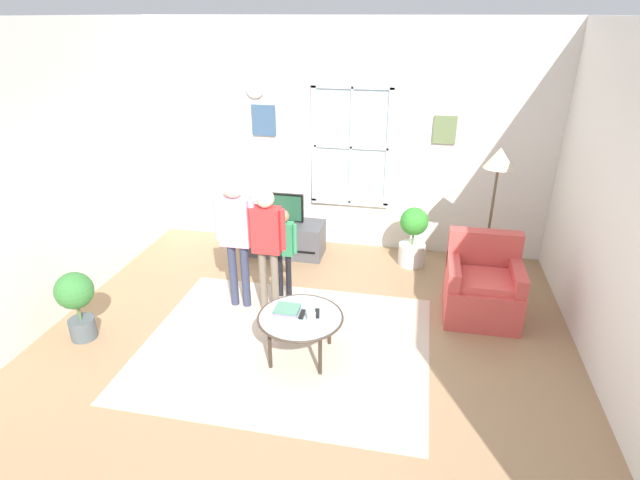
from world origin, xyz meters
TOP-DOWN VIEW (x-y plane):
  - ground_plane at (0.00, 0.00)m, footprint 5.87×5.98m
  - back_wall at (0.00, 2.75)m, footprint 5.27×0.17m
  - side_wall_left at (-2.70, 0.00)m, footprint 0.12×5.38m
  - area_rug at (-0.16, 0.21)m, footprint 2.77×2.26m
  - tv_stand at (-0.73, 2.21)m, footprint 1.08×0.48m
  - television at (-0.73, 2.21)m, footprint 0.57×0.08m
  - armchair at (1.74, 1.18)m, footprint 0.76×0.74m
  - coffee_table at (0.02, 0.09)m, footprint 0.80×0.80m
  - book_stack at (-0.12, 0.14)m, footprint 0.22×0.19m
  - cup at (0.14, 0.03)m, footprint 0.08×0.08m
  - remote_near_books at (0.17, 0.16)m, footprint 0.06×0.14m
  - remote_near_cup at (0.03, 0.11)m, footprint 0.04×0.14m
  - person_red_shirt at (-0.51, 0.83)m, footprint 0.42×0.19m
  - person_pink_shirt at (-0.85, 0.84)m, footprint 0.44×0.20m
  - person_green_shirt at (-0.42, 1.12)m, footprint 0.32×0.15m
  - potted_plant_by_window at (0.98, 2.23)m, footprint 0.35×0.35m
  - potted_plant_corner at (-2.19, -0.06)m, footprint 0.36×0.36m
  - floor_lamp at (1.80, 1.72)m, footprint 0.32×0.32m

SIDE VIEW (x-z plane):
  - ground_plane at x=0.00m, z-range -0.02..0.00m
  - area_rug at x=-0.16m, z-range 0.00..0.01m
  - tv_stand at x=-0.73m, z-range 0.00..0.45m
  - armchair at x=1.74m, z-range -0.11..0.76m
  - potted_plant_by_window at x=0.98m, z-range 0.02..0.79m
  - coffee_table at x=0.02m, z-range 0.19..0.63m
  - potted_plant_corner at x=-2.19m, z-range 0.08..0.81m
  - remote_near_books at x=0.17m, z-range 0.44..0.46m
  - remote_near_cup at x=0.03m, z-range 0.44..0.46m
  - book_stack at x=-0.12m, z-range 0.44..0.49m
  - cup at x=0.14m, z-range 0.44..0.53m
  - television at x=-0.73m, z-range 0.46..0.86m
  - person_green_shirt at x=-0.42m, z-range 0.13..1.20m
  - person_red_shirt at x=-0.51m, z-range 0.17..1.55m
  - person_pink_shirt at x=-0.85m, z-range 0.19..1.66m
  - floor_lamp at x=1.80m, z-range 0.57..2.28m
  - back_wall at x=0.00m, z-range 0.00..2.96m
  - side_wall_left at x=-2.70m, z-range 0.00..2.96m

